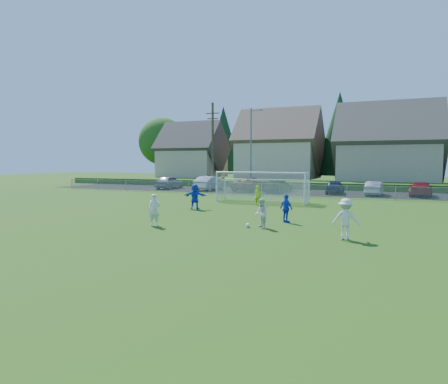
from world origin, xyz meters
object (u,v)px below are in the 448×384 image
at_px(soccer_ball, 248,225).
at_px(car_g, 421,189).
at_px(car_c, 251,184).
at_px(car_f, 374,188).
at_px(player_white_c, 346,219).
at_px(player_white_b, 261,213).
at_px(goalkeeper, 258,195).
at_px(player_blue_a, 286,208).
at_px(player_white_a, 154,210).
at_px(car_a, 169,182).
at_px(player_blue_b, 195,197).
at_px(car_e, 335,187).
at_px(car_b, 210,183).
at_px(soccer_goal, 263,182).
at_px(car_d, 278,186).

height_order(soccer_ball, car_g, car_g).
distance_m(car_c, car_f, 13.01).
bearing_deg(player_white_c, player_white_b, -19.24).
bearing_deg(goalkeeper, car_c, -60.17).
height_order(soccer_ball, player_blue_a, player_blue_a).
height_order(car_f, car_g, car_g).
bearing_deg(car_f, player_white_c, 93.25).
height_order(player_white_a, car_a, player_white_a).
xyz_separation_m(player_blue_a, player_blue_b, (-7.38, 3.49, 0.11)).
height_order(player_blue_a, car_f, player_blue_a).
distance_m(soccer_ball, car_e, 23.11).
bearing_deg(player_white_a, car_b, 90.21).
bearing_deg(car_b, car_c, -171.72).
bearing_deg(goalkeeper, player_blue_b, 58.56).
xyz_separation_m(soccer_ball, player_white_b, (0.68, 0.07, 0.63)).
bearing_deg(car_g, soccer_ball, 73.97).
bearing_deg(car_f, soccer_goal, 55.49).
height_order(player_white_b, car_e, player_white_b).
bearing_deg(player_white_c, goalkeeper, -57.18).
height_order(player_blue_b, car_e, player_blue_b).
xyz_separation_m(player_white_a, car_d, (-0.02, 24.23, -0.13)).
xyz_separation_m(player_blue_a, car_e, (-0.16, 20.71, -0.08)).
bearing_deg(car_e, car_b, -0.60).
distance_m(car_c, car_d, 3.37).
distance_m(car_c, car_e, 9.20).
distance_m(player_white_a, player_blue_a, 7.09).
bearing_deg(car_a, soccer_goal, 143.65).
bearing_deg(car_a, car_b, 177.01).
bearing_deg(player_white_b, car_f, 133.87).
xyz_separation_m(player_white_b, car_d, (-5.34, 22.75, -0.05)).
xyz_separation_m(player_blue_b, goalkeeper, (3.30, 3.93, -0.13)).
bearing_deg(car_f, car_b, 3.06).
bearing_deg(car_e, goalkeeper, 71.74).
distance_m(player_white_a, player_blue_b, 7.38).
xyz_separation_m(car_b, car_g, (21.94, 0.39, -0.12)).
bearing_deg(car_b, car_e, -177.16).
bearing_deg(player_white_c, car_b, -55.28).
distance_m(car_e, soccer_goal, 11.67).
bearing_deg(car_g, player_white_c, 85.56).
relative_size(soccer_ball, goalkeeper, 0.15).
height_order(player_white_c, goalkeeper, player_white_c).
relative_size(soccer_ball, car_f, 0.05).
distance_m(goalkeeper, car_f, 14.96).
height_order(car_d, car_g, same).
height_order(goalkeeper, car_c, car_c).
height_order(player_blue_b, soccer_goal, soccer_goal).
xyz_separation_m(car_d, soccer_goal, (1.55, -10.56, 0.94)).
relative_size(soccer_ball, car_c, 0.04).
xyz_separation_m(player_white_c, car_f, (0.14, 23.86, -0.20)).
xyz_separation_m(player_blue_b, car_g, (15.13, 17.31, -0.19)).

